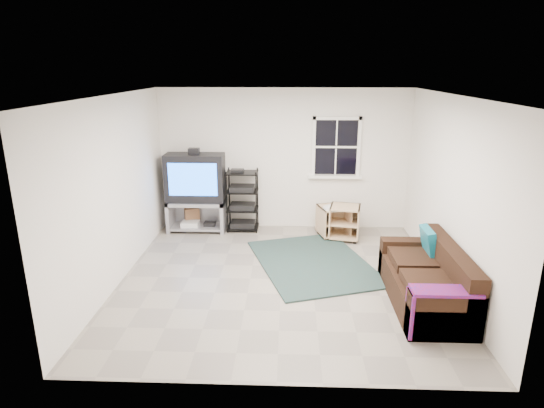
{
  "coord_description": "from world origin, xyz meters",
  "views": [
    {
      "loc": [
        0.1,
        -5.99,
        2.96
      ],
      "look_at": [
        -0.15,
        0.4,
        1.02
      ],
      "focal_mm": 30.0,
      "sensor_mm": 36.0,
      "label": 1
    }
  ],
  "objects_px": {
    "av_rack": "(243,204)",
    "sofa": "(427,282)",
    "tv_unit": "(196,186)",
    "side_table_left": "(345,221)",
    "side_table_right": "(333,219)"
  },
  "relations": [
    {
      "from": "av_rack",
      "to": "side_table_right",
      "type": "relative_size",
      "value": 1.84
    },
    {
      "from": "av_rack",
      "to": "side_table_left",
      "type": "relative_size",
      "value": 1.91
    },
    {
      "from": "side_table_left",
      "to": "sofa",
      "type": "relative_size",
      "value": 0.32
    },
    {
      "from": "av_rack",
      "to": "sofa",
      "type": "relative_size",
      "value": 0.62
    },
    {
      "from": "side_table_left",
      "to": "side_table_right",
      "type": "height_order",
      "value": "side_table_left"
    },
    {
      "from": "tv_unit",
      "to": "side_table_left",
      "type": "height_order",
      "value": "tv_unit"
    },
    {
      "from": "side_table_left",
      "to": "side_table_right",
      "type": "bearing_deg",
      "value": 155.3
    },
    {
      "from": "av_rack",
      "to": "side_table_right",
      "type": "xyz_separation_m",
      "value": [
        1.66,
        -0.26,
        -0.17
      ]
    },
    {
      "from": "tv_unit",
      "to": "side_table_right",
      "type": "relative_size",
      "value": 2.48
    },
    {
      "from": "av_rack",
      "to": "side_table_left",
      "type": "bearing_deg",
      "value": -10.94
    },
    {
      "from": "av_rack",
      "to": "side_table_right",
      "type": "bearing_deg",
      "value": -9.09
    },
    {
      "from": "tv_unit",
      "to": "side_table_left",
      "type": "bearing_deg",
      "value": -6.38
    },
    {
      "from": "tv_unit",
      "to": "side_table_right",
      "type": "bearing_deg",
      "value": -4.75
    },
    {
      "from": "tv_unit",
      "to": "side_table_left",
      "type": "xyz_separation_m",
      "value": [
        2.71,
        -0.3,
        -0.53
      ]
    },
    {
      "from": "tv_unit",
      "to": "av_rack",
      "type": "distance_m",
      "value": 0.92
    }
  ]
}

